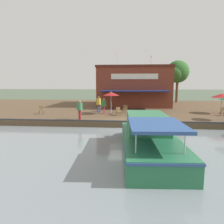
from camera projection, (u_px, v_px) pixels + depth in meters
ground_plane at (123, 129)px, 17.11m from camera, size 220.00×220.00×0.00m
quay_deck at (126, 109)px, 27.92m from camera, size 22.00×56.00×0.60m
quay_edge_fender at (124, 121)px, 17.12m from camera, size 0.20×50.40×0.10m
waterfront_restaurant at (133, 86)px, 30.19m from camera, size 10.70×10.23×7.88m
patio_umbrella_mid_patio_left at (111, 94)px, 21.02m from camera, size 1.73×1.73×2.39m
patio_umbrella_near_quay_edge at (222, 96)px, 21.61m from camera, size 2.24×2.24×2.21m
cafe_chair_facing_river at (41, 109)px, 21.42m from camera, size 0.56×0.56×0.85m
cafe_chair_back_row_seat at (99, 107)px, 23.39m from camera, size 0.49×0.49×0.85m
cafe_chair_far_corner_seat at (125, 109)px, 22.15m from camera, size 0.57×0.57×0.85m
cafe_chair_mid_patio at (223, 111)px, 20.16m from camera, size 0.54×0.54×0.85m
cafe_chair_under_first_umbrella at (119, 111)px, 20.36m from camera, size 0.59×0.59×0.85m
person_mid_patio at (99, 102)px, 22.33m from camera, size 0.51×0.51×1.81m
person_near_entrance at (80, 107)px, 18.07m from camera, size 0.49×0.49×1.75m
person_at_quay_edge at (104, 104)px, 21.45m from camera, size 0.47×0.47×1.67m
motorboat_far_downstream at (147, 136)px, 11.52m from camera, size 8.67×3.20×2.05m
tree_downstream_bank at (177, 72)px, 33.79m from camera, size 3.96×3.77×7.10m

